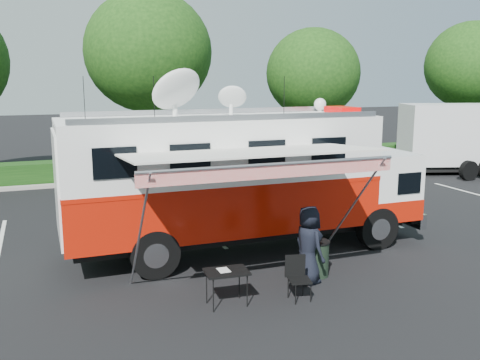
% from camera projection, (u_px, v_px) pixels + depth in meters
% --- Properties ---
extents(ground_plane, '(120.00, 120.00, 0.00)m').
position_uv_depth(ground_plane, '(246.00, 250.00, 14.99)').
color(ground_plane, black).
rests_on(ground_plane, ground).
extents(back_border, '(60.00, 6.14, 8.87)m').
position_uv_depth(back_border, '(172.00, 72.00, 26.28)').
color(back_border, '#9E998E').
rests_on(back_border, ground_plane).
extents(stall_lines, '(24.12, 5.50, 0.01)m').
position_uv_depth(stall_lines, '(199.00, 224.00, 17.57)').
color(stall_lines, silver).
rests_on(stall_lines, ground_plane).
extents(command_truck, '(9.96, 2.74, 4.79)m').
position_uv_depth(command_truck, '(244.00, 178.00, 14.57)').
color(command_truck, black).
rests_on(command_truck, ground_plane).
extents(awning, '(5.44, 2.80, 3.28)m').
position_uv_depth(awning, '(253.00, 157.00, 11.45)').
color(awning, silver).
rests_on(awning, ground_plane).
extents(person, '(0.74, 0.99, 1.84)m').
position_uv_depth(person, '(308.00, 282.00, 12.62)').
color(person, black).
rests_on(person, ground_plane).
extents(folding_table, '(0.95, 0.70, 0.77)m').
position_uv_depth(folding_table, '(227.00, 273.00, 11.21)').
color(folding_table, black).
rests_on(folding_table, ground_plane).
extents(folding_chair, '(0.54, 0.57, 0.96)m').
position_uv_depth(folding_chair, '(297.00, 274.00, 11.60)').
color(folding_chair, black).
rests_on(folding_chair, ground_plane).
extents(trash_bin, '(0.59, 0.59, 0.88)m').
position_uv_depth(trash_bin, '(317.00, 258.00, 12.95)').
color(trash_bin, black).
rests_on(trash_bin, ground_plane).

